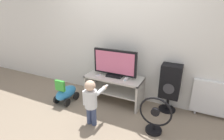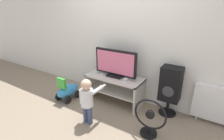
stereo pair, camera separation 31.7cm
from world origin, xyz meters
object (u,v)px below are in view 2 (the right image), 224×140
Objects in this scene: child at (87,98)px; speaker_tower at (170,85)px; remote_primary at (99,75)px; floor_fan at (150,119)px; ride_on_toy at (68,90)px; television at (115,64)px; radiator at (217,104)px; game_console at (126,79)px.

child is 0.88× the size of speaker_tower.
remote_primary is 0.17× the size of child.
floor_fan is at bearing -20.21° from remote_primary.
ride_on_toy is (-0.56, -0.33, -0.35)m from remote_primary.
remote_primary is (-0.28, -0.12, -0.24)m from television.
child is (-0.02, -0.81, -0.33)m from television.
floor_fan is 1.77m from ride_on_toy.
television reaches higher than radiator.
remote_primary is at bearing -170.07° from radiator.
remote_primary is 0.25× the size of ride_on_toy.
speaker_tower is at bearing 12.40° from game_console.
child reaches higher than floor_fan.
radiator reaches higher than game_console.
game_console is at bearing -8.86° from television.
child is 2.02m from radiator.
speaker_tower is (1.29, 0.24, 0.01)m from remote_primary.
floor_fan reaches higher than game_console.
radiator is (1.73, 1.04, -0.10)m from child.
floor_fan is at bearing 14.84° from child.
game_console is 0.28× the size of floor_fan.
floor_fan is at bearing -31.53° from television.
child is at bearing -68.77° from remote_primary.
ride_on_toy is at bearing 176.33° from floor_fan.
radiator is at bearing 7.58° from television.
remote_primary is at bearing 159.79° from floor_fan.
child is (0.27, -0.69, -0.09)m from remote_primary.
remote_primary is at bearing 111.23° from child.
ride_on_toy is at bearing 156.34° from child.
television reaches higher than floor_fan.
television reaches higher than child.
television is at bearing 23.13° from remote_primary.
remote_primary is 0.19× the size of radiator.
speaker_tower reaches higher than child.
ride_on_toy is (-1.10, -0.41, -0.36)m from game_console.
ride_on_toy is at bearing -165.07° from radiator.
radiator reaches higher than ride_on_toy.
game_console is 0.21× the size of child.
radiator is at bearing 14.93° from ride_on_toy.
television is 1.24× the size of radiator.
radiator is at bearing 10.48° from game_console.
television is at bearing -173.02° from speaker_tower.
speaker_tower is (0.74, 0.16, -0.00)m from game_console.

